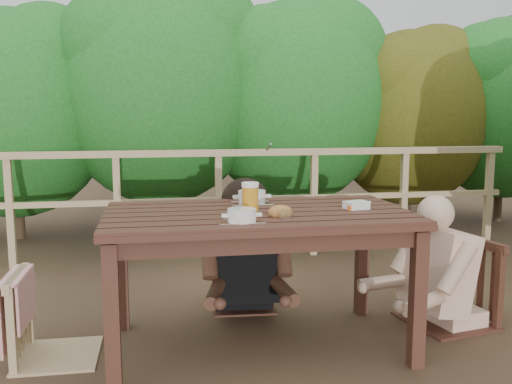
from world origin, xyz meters
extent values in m
plane|color=brown|center=(0.00, 0.00, 0.00)|extent=(60.00, 60.00, 0.00)
cube|color=#3A1E15|center=(0.00, 0.00, 0.39)|extent=(1.70, 0.95, 0.78)
cube|color=tan|center=(-1.12, 0.05, 0.46)|extent=(0.46, 0.46, 0.92)
cube|color=#3A1E15|center=(0.02, 0.68, 0.43)|extent=(0.45, 0.45, 0.86)
cube|color=#3A1E15|center=(1.26, 0.15, 0.51)|extent=(0.60, 0.60, 1.03)
cube|color=tan|center=(0.00, 2.00, 0.51)|extent=(5.60, 0.10, 1.01)
cylinder|color=white|center=(-0.13, -0.29, 0.83)|extent=(0.25, 0.25, 0.08)
cylinder|color=white|center=(0.01, 0.27, 0.83)|extent=(0.28, 0.28, 0.09)
ellipsoid|color=#9D5B2F|center=(0.09, -0.18, 0.82)|extent=(0.13, 0.10, 0.08)
cylinder|color=orange|center=(-0.05, -0.04, 0.88)|extent=(0.09, 0.09, 0.18)
cylinder|color=white|center=(0.09, -0.31, 0.82)|extent=(0.06, 0.06, 0.07)
cube|color=silver|center=(0.57, -0.03, 0.81)|extent=(0.16, 0.13, 0.06)
camera|label=1|loc=(-0.56, -3.10, 1.36)|focal=39.91mm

